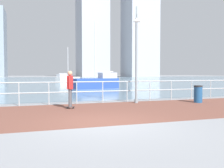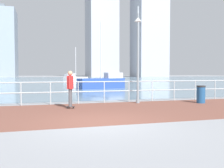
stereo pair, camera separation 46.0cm
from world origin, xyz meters
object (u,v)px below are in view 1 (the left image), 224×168
(sailboat_ivory, at_px, (67,79))
(lamppost, at_px, (136,50))
(trash_bin, at_px, (198,94))
(sailboat_yellow, at_px, (97,82))
(skateboarder, at_px, (70,86))

(sailboat_ivory, bearing_deg, lamppost, -91.09)
(lamppost, height_order, trash_bin, lamppost)
(trash_bin, bearing_deg, sailboat_yellow, 98.49)
(lamppost, distance_m, sailboat_yellow, 13.22)
(trash_bin, height_order, sailboat_yellow, sailboat_yellow)
(trash_bin, bearing_deg, sailboat_ivory, 95.02)
(sailboat_ivory, bearing_deg, sailboat_yellow, -87.75)
(lamppost, distance_m, sailboat_ivory, 30.43)
(sailboat_ivory, xyz_separation_m, sailboat_yellow, (0.68, -17.36, 0.08))
(trash_bin, bearing_deg, skateboarder, -178.80)
(trash_bin, distance_m, sailboat_yellow, 13.88)
(trash_bin, relative_size, sailboat_ivory, 0.15)
(skateboarder, height_order, sailboat_yellow, sailboat_yellow)
(sailboat_yellow, bearing_deg, skateboarder, -109.31)
(sailboat_ivory, bearing_deg, trash_bin, -84.98)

